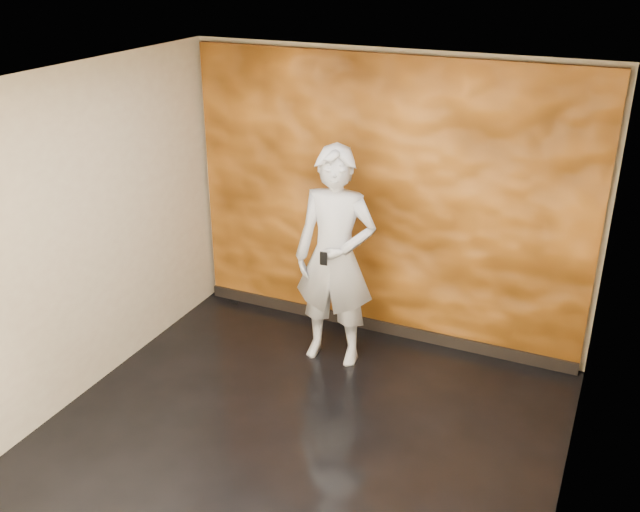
% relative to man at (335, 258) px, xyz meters
% --- Properties ---
extents(room, '(4.02, 4.02, 2.81)m').
position_rel_man_xyz_m(room, '(0.22, -1.30, 0.37)').
color(room, black).
rests_on(room, ground).
extents(feature_wall, '(3.90, 0.06, 2.75)m').
position_rel_man_xyz_m(feature_wall, '(0.22, 0.66, 0.35)').
color(feature_wall, orange).
rests_on(feature_wall, ground).
extents(baseboard, '(3.90, 0.04, 0.12)m').
position_rel_man_xyz_m(baseboard, '(0.22, 0.62, -0.97)').
color(baseboard, black).
rests_on(baseboard, ground).
extents(man, '(0.79, 0.55, 2.06)m').
position_rel_man_xyz_m(man, '(0.00, 0.00, 0.00)').
color(man, '#9EA3AD').
rests_on(man, ground).
extents(phone, '(0.07, 0.02, 0.12)m').
position_rel_man_xyz_m(phone, '(0.01, -0.28, 0.11)').
color(phone, black).
rests_on(phone, man).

